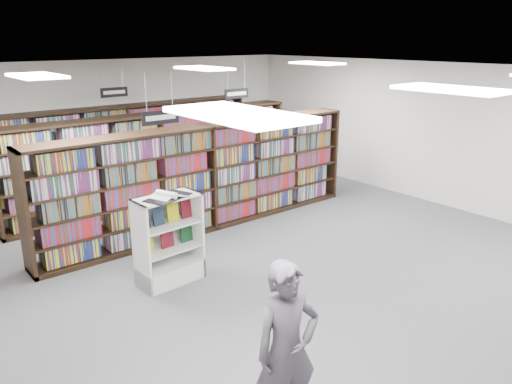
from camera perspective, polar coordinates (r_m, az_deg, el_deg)
floor at (r=8.83m, az=1.91°, el=-7.63°), size 12.00×12.00×0.00m
ceiling at (r=8.02m, az=2.14°, el=13.58°), size 10.00×12.00×0.10m
wall_back at (r=13.30m, az=-15.35°, el=7.53°), size 10.00×0.10×3.20m
wall_right at (r=12.09m, az=20.30°, el=6.14°), size 0.10×12.00×3.20m
bookshelf_row_near at (r=9.97m, az=-5.59°, el=1.68°), size 7.00×0.60×2.10m
bookshelf_row_mid at (r=11.64m, az=-11.07°, el=3.72°), size 7.00×0.60×2.10m
bookshelf_row_far at (r=13.13m, az=-14.62°, el=5.01°), size 7.00×0.60×2.10m
aisle_sign_left at (r=8.06m, az=-10.87°, el=8.52°), size 0.65×0.02×0.80m
aisle_sign_right at (r=11.34m, az=-2.24°, el=11.28°), size 0.65×0.02×0.80m
aisle_sign_center at (r=12.07m, az=-15.91°, el=11.01°), size 0.65×0.02×0.80m
troffer_front_left at (r=3.82m, az=-2.22°, el=8.87°), size 0.60×1.20×0.04m
troffer_front_center at (r=6.10m, az=21.36°, el=10.89°), size 0.60×1.20×0.04m
troffer_back_left at (r=8.36m, az=-23.79°, el=12.05°), size 0.60×1.20×0.04m
troffer_back_center at (r=9.62m, az=-5.96°, el=13.88°), size 0.60×1.20×0.04m
troffer_back_right at (r=11.54m, az=6.99°, el=14.40°), size 0.60×1.20×0.04m
endcap_display at (r=8.01m, az=-9.99°, el=-6.88°), size 1.04×0.56×1.42m
open_book at (r=7.57m, az=-10.10°, el=-0.46°), size 0.79×0.63×0.13m
shopper at (r=4.96m, az=3.54°, el=-17.50°), size 0.74×0.59×1.78m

